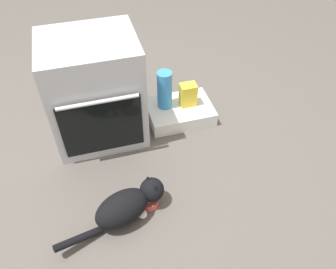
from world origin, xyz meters
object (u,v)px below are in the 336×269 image
object	(u,v)px
water_bottle	(165,90)
cat	(127,205)
oven	(95,91)
snack_bag	(188,95)
food_bowl	(149,201)
pantry_cabinet	(180,111)

from	to	relation	value
water_bottle	cat	bearing A→B (deg)	-118.96
cat	water_bottle	xyz separation A→B (m)	(0.45, 0.80, 0.15)
water_bottle	oven	bearing A→B (deg)	-175.67
oven	water_bottle	size ratio (longest dim) A/B	2.52
water_bottle	snack_bag	size ratio (longest dim) A/B	1.67
food_bowl	snack_bag	distance (m)	0.89
pantry_cabinet	cat	bearing A→B (deg)	-125.90
cat	snack_bag	world-z (taller)	snack_bag
food_bowl	water_bottle	distance (m)	0.85
oven	cat	xyz separation A→B (m)	(0.05, -0.77, -0.26)
cat	snack_bag	bearing A→B (deg)	31.66
cat	water_bottle	world-z (taller)	water_bottle
food_bowl	snack_bag	xyz separation A→B (m)	(0.48, 0.73, 0.17)
pantry_cabinet	oven	bearing A→B (deg)	179.91
water_bottle	snack_bag	xyz separation A→B (m)	(0.17, -0.03, -0.06)
oven	water_bottle	bearing A→B (deg)	4.33
food_bowl	water_bottle	world-z (taller)	water_bottle
oven	food_bowl	distance (m)	0.82
pantry_cabinet	snack_bag	xyz separation A→B (m)	(0.06, 0.01, 0.14)
pantry_cabinet	food_bowl	world-z (taller)	pantry_cabinet
oven	snack_bag	size ratio (longest dim) A/B	4.21
snack_bag	water_bottle	bearing A→B (deg)	170.10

